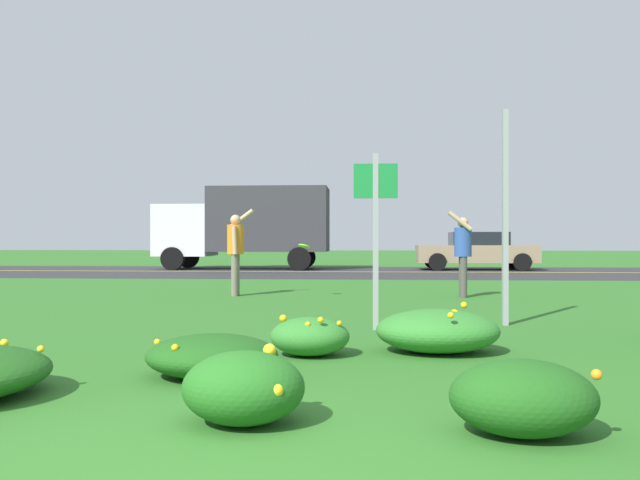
% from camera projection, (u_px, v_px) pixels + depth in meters
% --- Properties ---
extents(ground_plane, '(120.00, 120.00, 0.00)m').
position_uv_depth(ground_plane, '(325.00, 297.00, 13.23)').
color(ground_plane, '#2D6B23').
extents(highway_strip, '(120.00, 9.11, 0.01)m').
position_uv_depth(highway_strip, '(343.00, 272.00, 23.55)').
color(highway_strip, '#2D2D30').
rests_on(highway_strip, ground).
extents(highway_center_stripe, '(120.00, 0.16, 0.00)m').
position_uv_depth(highway_center_stripe, '(343.00, 272.00, 23.55)').
color(highway_center_stripe, yellow).
rests_on(highway_center_stripe, ground).
extents(daylily_clump_front_center, '(0.85, 0.72, 0.44)m').
position_uv_depth(daylily_clump_front_center, '(523.00, 398.00, 3.84)').
color(daylily_clump_front_center, '#1E5619').
rests_on(daylily_clump_front_center, ground).
extents(daylily_clump_front_right, '(1.11, 0.99, 0.35)m').
position_uv_depth(daylily_clump_front_right, '(212.00, 356.00, 5.49)').
color(daylily_clump_front_right, '#1E5619').
rests_on(daylily_clump_front_right, ground).
extents(daylily_clump_mid_left, '(0.79, 0.71, 0.41)m').
position_uv_depth(daylily_clump_mid_left, '(310.00, 336.00, 6.49)').
color(daylily_clump_mid_left, '#337F2D').
rests_on(daylily_clump_mid_left, ground).
extents(daylily_clump_front_left, '(0.76, 0.68, 0.48)m').
position_uv_depth(daylily_clump_front_left, '(244.00, 388.00, 4.08)').
color(daylily_clump_front_left, '#23661E').
rests_on(daylily_clump_front_left, ground).
extents(daylily_clump_mid_center, '(1.25, 1.02, 0.48)m').
position_uv_depth(daylily_clump_mid_center, '(437.00, 331.00, 6.68)').
color(daylily_clump_mid_center, '#337F2D').
rests_on(daylily_clump_mid_center, ground).
extents(sign_post_near_path, '(0.56, 0.10, 2.24)m').
position_uv_depth(sign_post_near_path, '(376.00, 222.00, 8.37)').
color(sign_post_near_path, '#93969B').
rests_on(sign_post_near_path, ground).
extents(sign_post_by_roadside, '(0.07, 0.10, 2.90)m').
position_uv_depth(sign_post_by_roadside, '(505.00, 217.00, 8.83)').
color(sign_post_by_roadside, '#93969B').
rests_on(sign_post_by_roadside, ground).
extents(person_thrower_orange_shirt, '(0.52, 0.49, 1.79)m').
position_uv_depth(person_thrower_orange_shirt, '(236.00, 247.00, 13.46)').
color(person_thrower_orange_shirt, orange).
rests_on(person_thrower_orange_shirt, ground).
extents(person_catcher_blue_shirt, '(0.50, 0.49, 1.72)m').
position_uv_depth(person_catcher_blue_shirt, '(463.00, 249.00, 13.11)').
color(person_catcher_blue_shirt, '#2D4C9E').
rests_on(person_catcher_blue_shirt, ground).
extents(frisbee_lime, '(0.25, 0.24, 0.12)m').
position_uv_depth(frisbee_lime, '(304.00, 246.00, 13.11)').
color(frisbee_lime, '#8CD133').
extents(car_tan_center_left, '(4.50, 2.00, 1.45)m').
position_uv_depth(car_tan_center_left, '(476.00, 251.00, 25.23)').
color(car_tan_center_left, '#937F60').
rests_on(car_tan_center_left, ground).
extents(box_truck_white, '(6.70, 2.46, 3.20)m').
position_uv_depth(box_truck_white, '(247.00, 223.00, 25.87)').
color(box_truck_white, silver).
rests_on(box_truck_white, ground).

